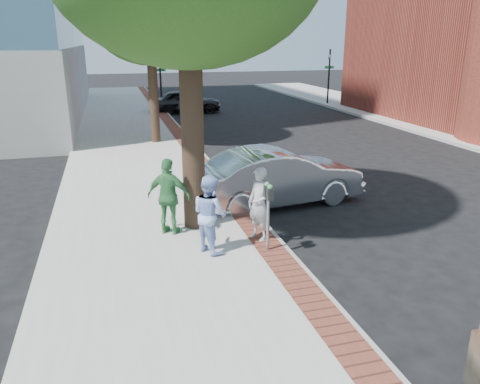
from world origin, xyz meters
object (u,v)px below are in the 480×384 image
object	(u,v)px
person_green	(169,197)
bg_car	(186,101)
parking_meter	(268,203)
person_gray	(259,204)
person_officer	(210,214)
sedan_silver	(278,177)

from	to	relation	value
person_green	bg_car	xyz separation A→B (m)	(3.59, 19.52, -0.30)
parking_meter	person_gray	distance (m)	0.67
person_gray	bg_car	bearing A→B (deg)	146.82
parking_meter	person_green	distance (m)	2.37
parking_meter	person_officer	xyz separation A→B (m)	(-1.16, 0.32, -0.24)
person_gray	person_officer	distance (m)	1.21
bg_car	person_gray	bearing A→B (deg)	179.18
person_green	sedan_silver	bearing A→B (deg)	-123.32
person_officer	bg_car	xyz separation A→B (m)	(2.90, 20.68, -0.24)
person_green	person_gray	bearing A→B (deg)	-175.27
parking_meter	person_gray	size ratio (longest dim) A/B	0.90
person_green	person_officer	bearing A→B (deg)	150.11
person_officer	person_green	xyz separation A→B (m)	(-0.69, 1.16, 0.06)
person_officer	sedan_silver	world-z (taller)	person_officer
person_gray	bg_car	xyz separation A→B (m)	(1.73, 20.38, -0.24)
parking_meter	person_gray	world-z (taller)	person_gray
parking_meter	sedan_silver	size ratio (longest dim) A/B	0.31
person_gray	sedan_silver	world-z (taller)	person_gray
sedan_silver	bg_car	size ratio (longest dim) A/B	1.11
parking_meter	person_green	size ratio (longest dim) A/B	0.84
person_officer	sedan_silver	bearing A→B (deg)	-68.12
parking_meter	sedan_silver	world-z (taller)	parking_meter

